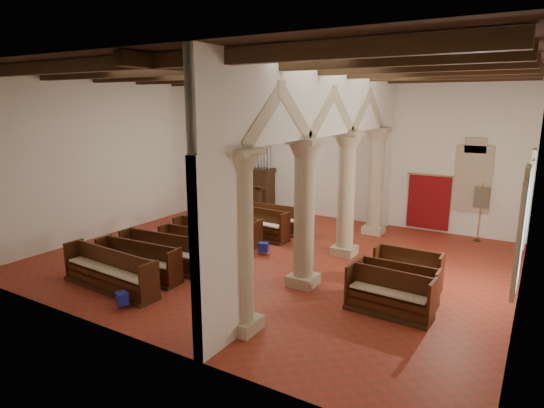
{
  "coord_description": "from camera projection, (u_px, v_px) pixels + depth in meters",
  "views": [
    {
      "loc": [
        7.19,
        -12.15,
        4.99
      ],
      "look_at": [
        -0.42,
        0.5,
        1.68
      ],
      "focal_mm": 30.0,
      "sensor_mm": 36.0,
      "label": 1
    }
  ],
  "objects": [
    {
      "name": "floor",
      "position": [
        275.0,
        258.0,
        14.86
      ],
      "size": [
        14.0,
        14.0,
        0.0
      ],
      "primitive_type": "plane",
      "color": "maroon",
      "rests_on": "ground"
    },
    {
      "name": "ceiling",
      "position": [
        275.0,
        68.0,
        13.55
      ],
      "size": [
        14.0,
        14.0,
        0.0
      ],
      "primitive_type": "plane",
      "rotation": [
        3.14,
        0.0,
        0.0
      ],
      "color": "#321C10",
      "rests_on": "wall_back"
    },
    {
      "name": "wall_back",
      "position": [
        347.0,
        150.0,
        19.23
      ],
      "size": [
        14.0,
        0.02,
        6.0
      ],
      "primitive_type": "cube",
      "color": "white",
      "rests_on": "floor"
    },
    {
      "name": "wall_front",
      "position": [
        124.0,
        203.0,
        9.19
      ],
      "size": [
        14.0,
        0.02,
        6.0
      ],
      "primitive_type": "cube",
      "color": "white",
      "rests_on": "floor"
    },
    {
      "name": "wall_left",
      "position": [
        121.0,
        154.0,
        17.73
      ],
      "size": [
        0.02,
        12.0,
        6.0
      ],
      "primitive_type": "cube",
      "color": "white",
      "rests_on": "floor"
    },
    {
      "name": "wall_right",
      "position": [
        531.0,
        189.0,
        10.69
      ],
      "size": [
        0.02,
        12.0,
        6.0
      ],
      "primitive_type": "cube",
      "color": "white",
      "rests_on": "floor"
    },
    {
      "name": "ceiling_beams",
      "position": [
        275.0,
        74.0,
        13.59
      ],
      "size": [
        13.8,
        11.8,
        0.3
      ],
      "primitive_type": null,
      "color": "#3B2713",
      "rests_on": "wall_back"
    },
    {
      "name": "arcade",
      "position": [
        328.0,
        153.0,
        13.18
      ],
      "size": [
        0.9,
        11.9,
        6.0
      ],
      "color": "tan",
      "rests_on": "floor"
    },
    {
      "name": "window_right_a",
      "position": [
        522.0,
        237.0,
        9.62
      ],
      "size": [
        0.03,
        1.0,
        2.2
      ],
      "primitive_type": "cube",
      "color": "#387E65",
      "rests_on": "wall_right"
    },
    {
      "name": "window_right_b",
      "position": [
        530.0,
        202.0,
        12.96
      ],
      "size": [
        0.03,
        1.0,
        2.2
      ],
      "primitive_type": "cube",
      "color": "#387E65",
      "rests_on": "wall_right"
    },
    {
      "name": "window_back",
      "position": [
        473.0,
        179.0,
        16.87
      ],
      "size": [
        1.0,
        0.03,
        2.2
      ],
      "primitive_type": "cube",
      "color": "#387E65",
      "rests_on": "wall_back"
    },
    {
      "name": "pipe_organ",
      "position": [
        252.0,
        181.0,
        21.43
      ],
      "size": [
        2.1,
        0.85,
        4.4
      ],
      "color": "#3B2713",
      "rests_on": "floor"
    },
    {
      "name": "lectern",
      "position": [
        258.0,
        203.0,
        20.41
      ],
      "size": [
        0.62,
        0.64,
        1.41
      ],
      "rotation": [
        0.0,
        0.0,
        -0.13
      ],
      "color": "#341910",
      "rests_on": "floor"
    },
    {
      "name": "dossal_curtain",
      "position": [
        429.0,
        202.0,
        17.8
      ],
      "size": [
        1.8,
        0.07,
        2.17
      ],
      "color": "maroon",
      "rests_on": "floor"
    },
    {
      "name": "processional_banner",
      "position": [
        479.0,
        221.0,
        16.57
      ],
      "size": [
        0.5,
        0.63,
        2.17
      ],
      "rotation": [
        0.0,
        0.0,
        -0.03
      ],
      "color": "#3B2713",
      "rests_on": "floor"
    },
    {
      "name": "hymnal_box_a",
      "position": [
        122.0,
        298.0,
        11.22
      ],
      "size": [
        0.38,
        0.35,
        0.31
      ],
      "primitive_type": "cube",
      "rotation": [
        0.0,
        0.0,
        -0.41
      ],
      "color": "navy",
      "rests_on": "floor"
    },
    {
      "name": "hymnal_box_b",
      "position": [
        214.0,
        260.0,
        14.01
      ],
      "size": [
        0.33,
        0.29,
        0.29
      ],
      "primitive_type": "cube",
      "rotation": [
        0.0,
        0.0,
        -0.22
      ],
      "color": "navy",
      "rests_on": "floor"
    },
    {
      "name": "hymnal_box_c",
      "position": [
        263.0,
        247.0,
        15.19
      ],
      "size": [
        0.39,
        0.35,
        0.31
      ],
      "primitive_type": "cube",
      "rotation": [
        0.0,
        0.0,
        0.39
      ],
      "color": "navy",
      "rests_on": "floor"
    },
    {
      "name": "tube_heater_a",
      "position": [
        106.0,
        274.0,
        13.05
      ],
      "size": [
        0.85,
        0.09,
        0.09
      ],
      "primitive_type": "cylinder",
      "rotation": [
        0.0,
        1.57,
        0.01
      ],
      "color": "white",
      "rests_on": "floor"
    },
    {
      "name": "tube_heater_b",
      "position": [
        128.0,
        266.0,
        13.7
      ],
      "size": [
        1.02,
        0.47,
        0.11
      ],
      "primitive_type": "cylinder",
      "rotation": [
        0.0,
        1.57,
        0.36
      ],
      "color": "white",
      "rests_on": "floor"
    },
    {
      "name": "nave_pew_0",
      "position": [
        110.0,
        277.0,
        12.35
      ],
      "size": [
        3.36,
        0.93,
        1.07
      ],
      "rotation": [
        0.0,
        0.0,
        -0.07
      ],
      "color": "#3B2713",
      "rests_on": "floor"
    },
    {
      "name": "nave_pew_1",
      "position": [
        138.0,
        267.0,
        13.12
      ],
      "size": [
        2.81,
        0.86,
        1.06
      ],
      "rotation": [
        0.0,
        0.0,
        0.06
      ],
      "color": "#3B2713",
      "rests_on": "floor"
    },
    {
      "name": "nave_pew_2",
      "position": [
        166.0,
        258.0,
        13.81
      ],
      "size": [
        3.22,
        0.94,
        1.08
      ],
      "rotation": [
        0.0,
        0.0,
        0.07
      ],
      "color": "#3B2713",
      "rests_on": "floor"
    },
    {
      "name": "nave_pew_3",
      "position": [
        199.0,
        251.0,
        14.6
      ],
      "size": [
        2.93,
        0.76,
        1.01
      ],
      "rotation": [
        0.0,
        0.0,
        0.03
      ],
      "color": "#3B2713",
      "rests_on": "floor"
    },
    {
      "name": "nave_pew_4",
      "position": [
        211.0,
        241.0,
        15.51
      ],
      "size": [
        2.87,
        0.8,
        1.07
      ],
      "rotation": [
        0.0,
        0.0,
        0.03
      ],
      "color": "#3B2713",
      "rests_on": "floor"
    },
    {
      "name": "nave_pew_5",
      "position": [
        227.0,
        233.0,
        16.56
      ],
      "size": [
        2.8,
        0.76,
        0.99
      ],
      "rotation": [
        0.0,
        0.0,
        -0.04
      ],
      "color": "#3B2713",
      "rests_on": "floor"
    },
    {
      "name": "nave_pew_6",
      "position": [
        248.0,
        227.0,
        17.24
      ],
      "size": [
        3.41,
        0.96,
        1.13
      ],
      "rotation": [
        0.0,
        0.0,
        -0.06
      ],
      "color": "#3B2713",
      "rests_on": "floor"
    },
    {
      "name": "nave_pew_7",
      "position": [
        265.0,
        222.0,
        17.95
      ],
      "size": [
        3.17,
        0.82,
        1.08
      ],
      "rotation": [
        0.0,
        0.0,
        0.03
      ],
      "color": "#3B2713",
      "rests_on": "floor"
    },
    {
      "name": "aisle_pew_0",
      "position": [
        389.0,
        300.0,
        10.87
      ],
      "size": [
        2.09,
        0.82,
        1.07
      ],
      "rotation": [
        0.0,
        0.0,
        -0.05
      ],
      "color": "#3B2713",
      "rests_on": "floor"
    },
    {
      "name": "aisle_pew_1",
      "position": [
        397.0,
        289.0,
        11.57
      ],
      "size": [
        2.02,
        0.67,
        1.01
      ],
      "rotation": [
        0.0,
        0.0,
        0.0
      ],
      "color": "#3B2713",
      "rests_on": "floor"
    },
    {
      "name": "aisle_pew_2",
      "position": [
        407.0,
        275.0,
        12.47
      ],
      "size": [
        1.8,
        0.71,
        1.07
      ],
      "rotation": [
        0.0,
        0.0,
        0.0
      ],
      "color": "#3B2713",
      "rests_on": "floor"
    }
  ]
}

